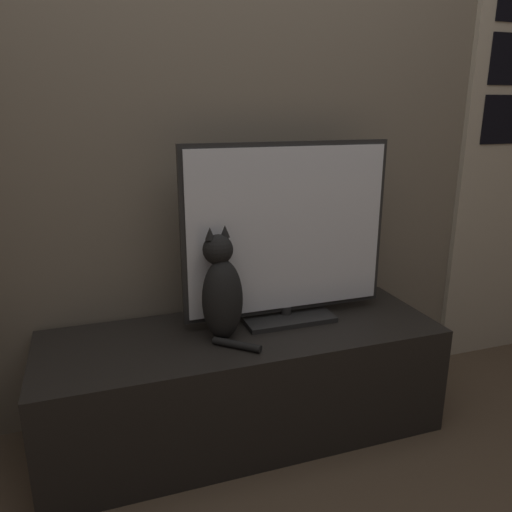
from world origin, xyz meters
TOP-DOWN VIEW (x-y plane):
  - wall_back at (0.00, 1.22)m, footprint 4.80×0.05m
  - tv_stand at (0.00, 0.92)m, footprint 1.54×0.53m
  - tv at (0.21, 0.98)m, footprint 0.84×0.22m
  - cat at (-0.09, 0.89)m, footprint 0.19×0.26m

SIDE VIEW (x-z plane):
  - tv_stand at x=0.00m, z-range 0.00..0.44m
  - cat at x=-0.09m, z-range 0.41..0.84m
  - tv at x=0.21m, z-range 0.43..1.14m
  - wall_back at x=0.00m, z-range 0.00..2.60m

